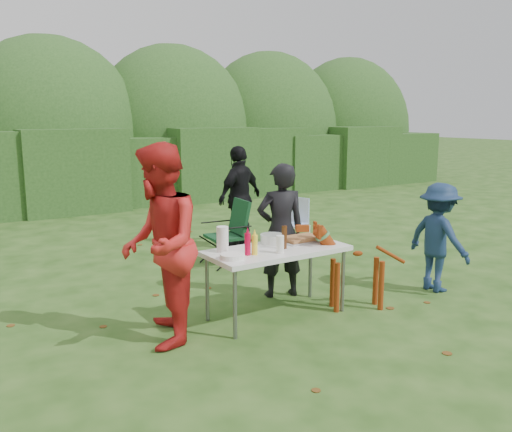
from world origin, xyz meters
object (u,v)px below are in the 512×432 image
mustard_bottle (255,245)px  paper_towel_roll (223,239)px  lawn_chair (292,222)px  beer_bottle (284,237)px  person_cook (281,231)px  person_red_jacket (160,245)px  child (439,237)px  folding_table (277,253)px  person_black_puffy (240,197)px  camping_chair (226,233)px  ketchup_bottle (248,244)px  dog (357,267)px

mustard_bottle → paper_towel_roll: paper_towel_roll is taller
lawn_chair → beer_bottle: 3.22m
person_cook → person_red_jacket: (-1.71, -0.49, 0.15)m
paper_towel_roll → child: bearing=-11.6°
folding_table → person_red_jacket: size_ratio=0.80×
person_black_puffy → camping_chair: 1.10m
person_red_jacket → child: size_ratio=1.42×
folding_table → person_cook: (0.42, 0.52, 0.10)m
child → lawn_chair: bearing=3.2°
ketchup_bottle → dog: bearing=-10.1°
mustard_bottle → person_black_puffy: bearing=61.2°
person_black_puffy → child: size_ratio=1.24×
dog → ketchup_bottle: 1.35m
mustard_bottle → ketchup_bottle: ketchup_bottle is taller
person_black_puffy → camping_chair: person_black_puffy is taller
person_red_jacket → paper_towel_roll: bearing=126.2°
child → dog: 1.27m
paper_towel_roll → camping_chair: bearing=59.2°
dog → beer_bottle: 0.94m
child → camping_chair: 2.86m
camping_chair → mustard_bottle: 2.32m
person_black_puffy → beer_bottle: 3.08m
dog → ketchup_bottle: bearing=15.3°
folding_table → camping_chair: 2.11m
folding_table → lawn_chair: size_ratio=1.93×
folding_table → person_cook: 0.68m
camping_chair → ketchup_bottle: 2.32m
mustard_bottle → camping_chair: bearing=67.3°
camping_chair → beer_bottle: size_ratio=3.90×
person_red_jacket → child: 3.46m
folding_table → lawn_chair: (2.04, 2.45, -0.30)m
person_red_jacket → person_black_puffy: bearing=161.6°
lawn_chair → child: bearing=68.6°
camping_chair → lawn_chair: camping_chair is taller
person_red_jacket → mustard_bottle: person_red_jacket is taller
ketchup_bottle → beer_bottle: 0.46m
lawn_chair → folding_table: bearing=26.9°
dog → paper_towel_roll: 1.55m
folding_table → mustard_bottle: size_ratio=7.50×
person_cook → lawn_chair: person_cook is taller
person_cook → camping_chair: 1.54m
child → paper_towel_roll: size_ratio=5.06×
camping_chair → beer_bottle: bearing=82.8°
ketchup_bottle → camping_chair: bearing=65.5°
dog → camping_chair: size_ratio=1.06×
dog → folding_table: bearing=7.1°
person_cook → lawn_chair: (1.62, 1.93, -0.40)m
person_cook → person_black_puffy: (0.83, 2.27, 0.03)m
folding_table → ketchup_bottle: bearing=-171.2°
mustard_bottle → paper_towel_roll: 0.35m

